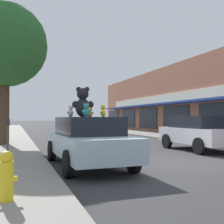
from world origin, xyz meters
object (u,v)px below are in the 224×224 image
Objects in this scene: teddy_bear_green at (90,112)px; street_tree at (5,45)px; teddy_bear_yellow at (103,111)px; teddy_bear_giant at (83,102)px; teddy_bear_teal at (86,110)px; teddy_bear_orange at (89,112)px; fire_hydrant at (6,176)px; teddy_bear_white at (70,111)px; plush_art_car at (88,140)px; parking_meter at (8,132)px; parked_car_far_center at (199,132)px.

street_tree reaches higher than teddy_bear_green.
teddy_bear_yellow is 0.05× the size of street_tree.
teddy_bear_teal is at bearing 103.52° from teddy_bear_giant.
teddy_bear_yellow is at bearing -147.34° from teddy_bear_giant.
teddy_bear_green is at bearing -50.69° from teddy_bear_yellow.
teddy_bear_orange reaches higher than fire_hydrant.
teddy_bear_white is 7.43m from street_tree.
plush_art_car is 1.04m from teddy_bear_yellow.
plush_art_car is at bearing -75.46° from teddy_bear_teal.
teddy_bear_white is 1.02m from teddy_bear_yellow.
teddy_bear_white reaches higher than parking_meter.
teddy_bear_white is 0.28× the size of parking_meter.
parked_car_far_center is (5.56, 2.13, -0.79)m from teddy_bear_green.
teddy_bear_yellow reaches higher than teddy_bear_orange.
fire_hydrant is (-2.20, -3.51, -0.25)m from plush_art_car.
teddy_bear_yellow is at bearing 53.20° from fire_hydrant.
teddy_bear_teal reaches higher than teddy_bear_green.
teddy_bear_giant is at bearing -66.58° from teddy_bear_teal.
street_tree is (-2.49, 7.05, 3.44)m from teddy_bear_orange.
street_tree is at bearing -93.33° from teddy_bear_orange.
teddy_bear_white is 0.92× the size of teddy_bear_yellow.
teddy_bear_green is at bearing -78.75° from teddy_bear_teal.
teddy_bear_teal is 1.35m from teddy_bear_yellow.
teddy_bear_green is 0.69m from teddy_bear_orange.
teddy_bear_giant is 0.13× the size of street_tree.
fire_hydrant is 5.88m from parking_meter.
teddy_bear_green is at bearing -128.35° from teddy_bear_giant.
street_tree is at bearing -63.79° from teddy_bear_green.
teddy_bear_yellow is at bearing 15.75° from plush_art_car.
teddy_bear_giant is 0.23× the size of parked_car_far_center.
teddy_bear_giant is (-0.15, 0.02, 1.13)m from plush_art_car.
teddy_bear_yellow reaches higher than fire_hydrant.
teddy_bear_white is 0.09× the size of parked_car_far_center.
teddy_bear_orange is 0.90m from teddy_bear_yellow.
teddy_bear_teal is (-0.27, -0.91, 0.87)m from plush_art_car.
teddy_bear_teal is at bearing -58.00° from parking_meter.
teddy_bear_green is 4.49m from fire_hydrant.
teddy_bear_white is 1.17× the size of teddy_bear_green.
teddy_bear_white is at bearing -9.66° from teddy_bear_green.
plush_art_car is 8.24m from street_tree.
teddy_bear_orange is at bearing -82.69° from teddy_bear_teal.
fire_hydrant is at bearing -123.07° from plush_art_car.
teddy_bear_giant is 0.59m from teddy_bear_orange.
teddy_bear_teal reaches higher than fire_hydrant.
teddy_bear_teal is 1.16m from teddy_bear_green.
street_tree is (-2.30, 7.48, 3.39)m from teddy_bear_teal.
teddy_bear_orange is 6.45m from parked_car_far_center.
teddy_bear_white is (-0.46, 0.32, 0.86)m from plush_art_car.
teddy_bear_orange is 0.04× the size of street_tree.
teddy_bear_green is 7.74m from street_tree.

